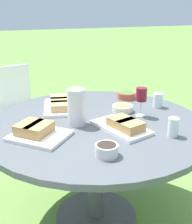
{
  "coord_description": "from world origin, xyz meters",
  "views": [
    {
      "loc": [
        -1.49,
        0.7,
        1.4
      ],
      "look_at": [
        0.0,
        0.0,
        0.8
      ],
      "focal_mm": 45.0,
      "sensor_mm": 36.0,
      "label": 1
    }
  ],
  "objects_px": {
    "dining_table": "(96,136)",
    "water_pitcher": "(77,107)",
    "chair_near_left": "(16,105)",
    "wine_glass": "(141,96)"
  },
  "relations": [
    {
      "from": "dining_table",
      "to": "water_pitcher",
      "type": "xyz_separation_m",
      "value": [
        -0.0,
        0.13,
        0.22
      ]
    },
    {
      "from": "chair_near_left",
      "to": "water_pitcher",
      "type": "height_order",
      "value": "water_pitcher"
    },
    {
      "from": "dining_table",
      "to": "water_pitcher",
      "type": "height_order",
      "value": "water_pitcher"
    },
    {
      "from": "dining_table",
      "to": "chair_near_left",
      "type": "bearing_deg",
      "value": 14.09
    },
    {
      "from": "chair_near_left",
      "to": "water_pitcher",
      "type": "distance_m",
      "value": 1.27
    },
    {
      "from": "dining_table",
      "to": "chair_near_left",
      "type": "relative_size",
      "value": 1.56
    },
    {
      "from": "chair_near_left",
      "to": "water_pitcher",
      "type": "relative_size",
      "value": 3.97
    },
    {
      "from": "chair_near_left",
      "to": "wine_glass",
      "type": "xyz_separation_m",
      "value": [
        -1.26,
        -0.61,
        0.36
      ]
    },
    {
      "from": "water_pitcher",
      "to": "wine_glass",
      "type": "xyz_separation_m",
      "value": [
        -0.04,
        -0.43,
        0.03
      ]
    },
    {
      "from": "water_pitcher",
      "to": "wine_glass",
      "type": "bearing_deg",
      "value": -95.71
    }
  ]
}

